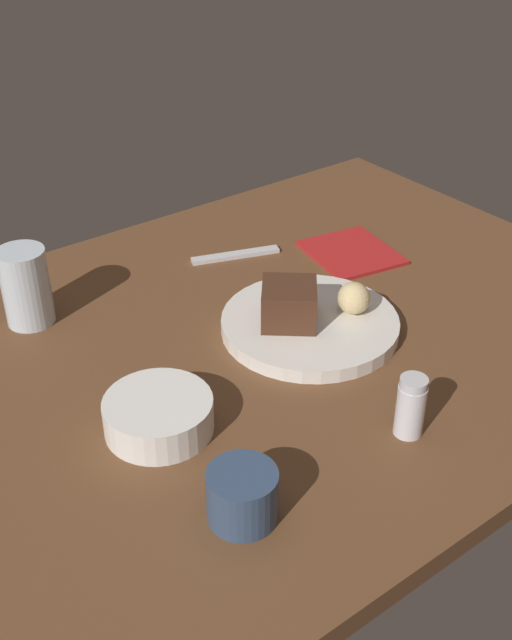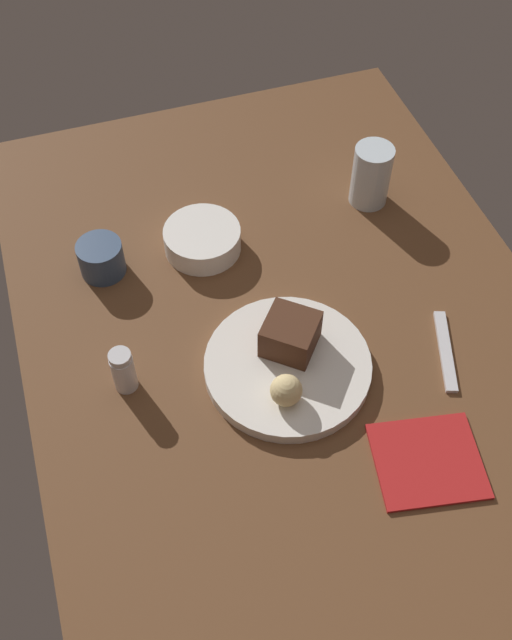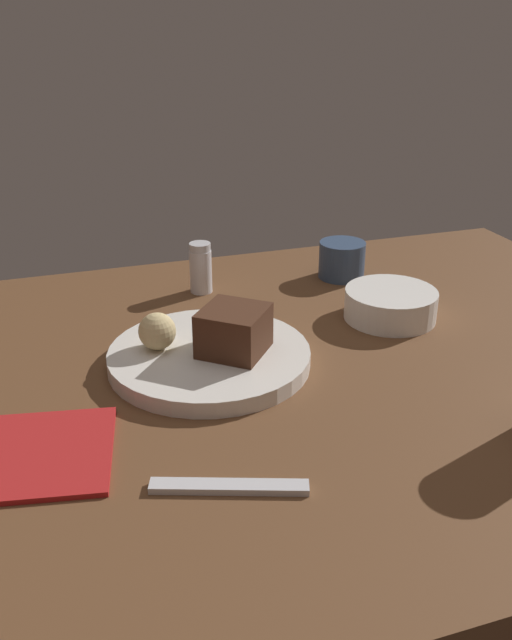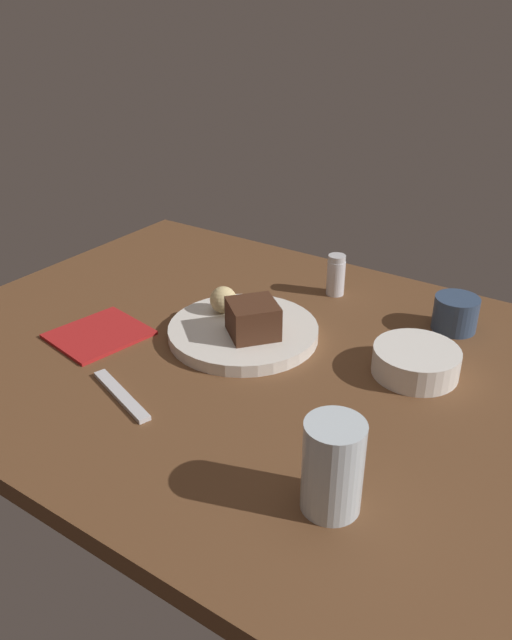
# 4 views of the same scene
# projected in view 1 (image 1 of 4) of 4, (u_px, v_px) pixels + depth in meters

# --- Properties ---
(dining_table) EXTENTS (1.20, 0.84, 0.03)m
(dining_table) POSITION_uv_depth(u_px,v_px,m) (252.00, 348.00, 1.12)
(dining_table) COLOR brown
(dining_table) RESTS_ON ground
(dessert_plate) EXTENTS (0.25, 0.25, 0.02)m
(dessert_plate) POSITION_uv_depth(u_px,v_px,m) (310.00, 324.00, 1.13)
(dessert_plate) COLOR white
(dessert_plate) RESTS_ON dining_table
(chocolate_cake_slice) EXTENTS (0.11, 0.11, 0.06)m
(chocolate_cake_slice) POSITION_uv_depth(u_px,v_px,m) (289.00, 304.00, 1.10)
(chocolate_cake_slice) COLOR #472819
(chocolate_cake_slice) RESTS_ON dessert_plate
(bread_roll) EXTENTS (0.05, 0.05, 0.05)m
(bread_roll) POSITION_uv_depth(u_px,v_px,m) (354.00, 298.00, 1.12)
(bread_roll) COLOR #DBC184
(bread_roll) RESTS_ON dessert_plate
(salt_shaker) EXTENTS (0.03, 0.03, 0.08)m
(salt_shaker) POSITION_uv_depth(u_px,v_px,m) (411.00, 406.00, 0.93)
(salt_shaker) COLOR silver
(salt_shaker) RESTS_ON dining_table
(water_glass) EXTENTS (0.07, 0.07, 0.12)m
(water_glass) POSITION_uv_depth(u_px,v_px,m) (26.00, 287.00, 1.12)
(water_glass) COLOR silver
(water_glass) RESTS_ON dining_table
(side_bowl) EXTENTS (0.13, 0.13, 0.04)m
(side_bowl) POSITION_uv_depth(u_px,v_px,m) (159.00, 415.00, 0.94)
(side_bowl) COLOR white
(side_bowl) RESTS_ON dining_table
(coffee_cup) EXTENTS (0.08, 0.08, 0.06)m
(coffee_cup) POSITION_uv_depth(u_px,v_px,m) (242.00, 496.00, 0.82)
(coffee_cup) COLOR #334766
(coffee_cup) RESTS_ON dining_table
(dessert_spoon) EXTENTS (0.15, 0.07, 0.01)m
(dessert_spoon) POSITION_uv_depth(u_px,v_px,m) (236.00, 255.00, 1.32)
(dessert_spoon) COLOR silver
(dessert_spoon) RESTS_ON dining_table
(folded_napkin) EXTENTS (0.16, 0.17, 0.01)m
(folded_napkin) POSITION_uv_depth(u_px,v_px,m) (351.00, 253.00, 1.33)
(folded_napkin) COLOR #B21E1E
(folded_napkin) RESTS_ON dining_table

